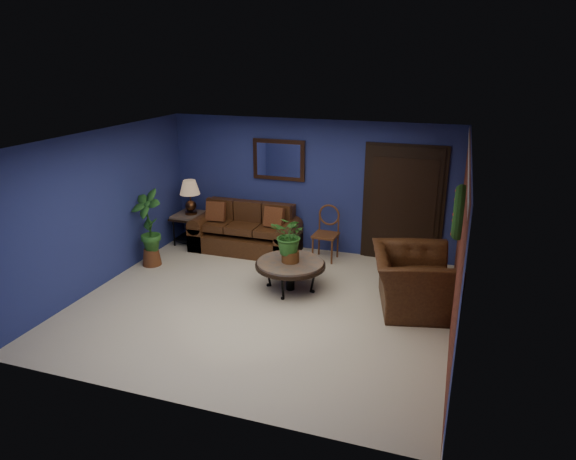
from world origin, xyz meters
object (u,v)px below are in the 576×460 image
(side_chair, at_px, (327,229))
(coffee_table, at_px, (290,265))
(sofa, at_px, (247,234))
(armchair, at_px, (413,280))
(end_table, at_px, (192,221))
(table_lamp, at_px, (190,193))

(side_chair, bearing_deg, coffee_table, -94.73)
(sofa, relative_size, side_chair, 2.04)
(side_chair, distance_m, armchair, 2.27)
(sofa, height_order, armchair, sofa)
(sofa, bearing_deg, coffee_table, -46.79)
(coffee_table, xyz_separation_m, end_table, (-2.54, 1.43, 0.04))
(sofa, height_order, coffee_table, sofa)
(sofa, height_order, side_chair, side_chair)
(table_lamp, xyz_separation_m, armchair, (4.45, -1.43, -0.60))
(coffee_table, xyz_separation_m, side_chair, (0.21, 1.50, 0.14))
(sofa, bearing_deg, end_table, -178.66)
(coffee_table, bearing_deg, end_table, 150.63)
(sofa, distance_m, armchair, 3.59)
(side_chair, bearing_deg, table_lamp, -175.25)
(coffee_table, relative_size, armchair, 0.84)
(end_table, height_order, table_lamp, table_lamp)
(end_table, distance_m, side_chair, 2.75)
(sofa, relative_size, end_table, 3.08)
(sofa, height_order, table_lamp, table_lamp)
(end_table, xyz_separation_m, armchair, (4.45, -1.43, -0.03))
(armchair, bearing_deg, sofa, 53.07)
(table_lamp, height_order, armchair, table_lamp)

